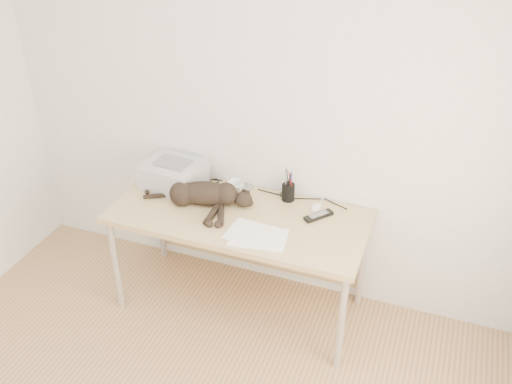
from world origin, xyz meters
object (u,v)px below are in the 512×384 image
at_px(mug, 236,189).
at_px(pen_cup, 288,192).
at_px(desk, 244,224).
at_px(printer, 173,174).
at_px(cat, 202,195).
at_px(mouse, 316,206).

relative_size(mug, pen_cup, 0.51).
xyz_separation_m(desk, printer, (-0.53, 0.08, 0.22)).
bearing_deg(cat, printer, 138.20).
relative_size(cat, mug, 6.62).
height_order(cat, pen_cup, pen_cup).
bearing_deg(cat, mug, 33.23).
height_order(desk, cat, cat).
bearing_deg(cat, pen_cup, 12.12).
relative_size(printer, pen_cup, 1.90).
relative_size(desk, printer, 3.97).
relative_size(mug, mouse, 0.96).
height_order(cat, mug, cat).
xyz_separation_m(desk, mouse, (0.43, 0.14, 0.15)).
xyz_separation_m(printer, mouse, (0.96, 0.06, -0.07)).
xyz_separation_m(pen_cup, mouse, (0.20, -0.04, -0.04)).
bearing_deg(mouse, cat, -171.78).
height_order(cat, mouse, cat).
bearing_deg(mouse, pen_cup, 160.95).
relative_size(desk, mug, 14.66).
xyz_separation_m(printer, mug, (0.43, 0.03, -0.04)).
bearing_deg(pen_cup, printer, -172.75).
bearing_deg(mouse, printer, 175.16).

